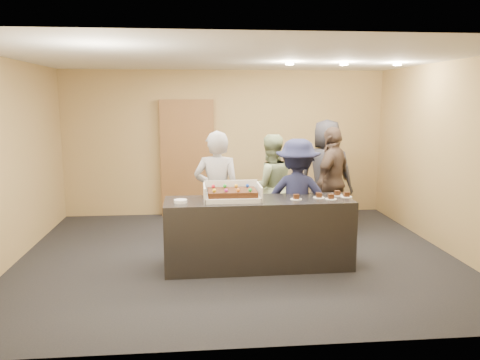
{
  "coord_description": "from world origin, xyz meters",
  "views": [
    {
      "loc": [
        -0.56,
        -6.28,
        2.16
      ],
      "look_at": [
        0.04,
        0.0,
        1.07
      ],
      "focal_mm": 35.0,
      "sensor_mm": 36.0,
      "label": 1
    }
  ],
  "objects": [
    {
      "name": "person_server_grey",
      "position": [
        -0.28,
        -0.02,
        0.88
      ],
      "size": [
        0.71,
        0.53,
        1.75
      ],
      "primitive_type": "imported",
      "rotation": [
        0.0,
        0.0,
        2.95
      ],
      "color": "#A5A5AA",
      "rests_on": "floor"
    },
    {
      "name": "slice_e",
      "position": [
        1.39,
        -0.45,
        0.92
      ],
      "size": [
        0.15,
        0.15,
        0.07
      ],
      "color": "white",
      "rests_on": "serving_counter"
    },
    {
      "name": "slice_d",
      "position": [
        1.3,
        -0.34,
        0.92
      ],
      "size": [
        0.15,
        0.15,
        0.07
      ],
      "color": "white",
      "rests_on": "serving_counter"
    },
    {
      "name": "storage_cabinet",
      "position": [
        -0.72,
        2.41,
        1.08
      ],
      "size": [
        0.98,
        0.15,
        2.17
      ],
      "primitive_type": "cube",
      "color": "brown",
      "rests_on": "floor"
    },
    {
      "name": "slice_b",
      "position": [
        1.02,
        -0.46,
        0.92
      ],
      "size": [
        0.15,
        0.15,
        0.07
      ],
      "color": "white",
      "rests_on": "serving_counter"
    },
    {
      "name": "plate_stack",
      "position": [
        -0.76,
        -0.59,
        0.92
      ],
      "size": [
        0.16,
        0.16,
        0.04
      ],
      "primitive_type": "cylinder",
      "color": "white",
      "rests_on": "serving_counter"
    },
    {
      "name": "room",
      "position": [
        0.0,
        0.0,
        1.35
      ],
      "size": [
        6.04,
        6.0,
        2.7
      ],
      "color": "black",
      "rests_on": "ground"
    },
    {
      "name": "person_sage_man",
      "position": [
        0.58,
        0.75,
        0.82
      ],
      "size": [
        0.88,
        0.73,
        1.64
      ],
      "primitive_type": "imported",
      "rotation": [
        0.0,
        0.0,
        3.29
      ],
      "color": "#94A677",
      "rests_on": "floor"
    },
    {
      "name": "slice_c",
      "position": [
        1.16,
        -0.55,
        0.92
      ],
      "size": [
        0.15,
        0.15,
        0.07
      ],
      "color": "white",
      "rests_on": "serving_counter"
    },
    {
      "name": "cake_box",
      "position": [
        -0.11,
        -0.45,
        0.95
      ],
      "size": [
        0.72,
        0.5,
        0.21
      ],
      "color": "white",
      "rests_on": "serving_counter"
    },
    {
      "name": "ceiling_spotlights",
      "position": [
        1.6,
        0.5,
        2.67
      ],
      "size": [
        1.72,
        0.12,
        0.03
      ],
      "color": "#FFEAC6",
      "rests_on": "ceiling"
    },
    {
      "name": "sheet_cake",
      "position": [
        -0.11,
        -0.47,
        1.0
      ],
      "size": [
        0.62,
        0.43,
        0.12
      ],
      "color": "#3A210D",
      "rests_on": "cake_box"
    },
    {
      "name": "person_dark_suit",
      "position": [
        1.65,
        1.42,
        0.92
      ],
      "size": [
        1.07,
        0.95,
        1.84
      ],
      "primitive_type": "imported",
      "rotation": [
        0.0,
        0.0,
        2.63
      ],
      "color": "#2A292F",
      "rests_on": "floor"
    },
    {
      "name": "person_brown_extra",
      "position": [
        1.61,
        0.91,
        0.87
      ],
      "size": [
        0.99,
        1.05,
        1.74
      ],
      "primitive_type": "imported",
      "rotation": [
        0.0,
        0.0,
        4.0
      ],
      "color": "brown",
      "rests_on": "floor"
    },
    {
      "name": "serving_counter",
      "position": [
        0.23,
        -0.47,
        0.45
      ],
      "size": [
        2.41,
        0.74,
        0.9
      ],
      "primitive_type": "cube",
      "rotation": [
        0.0,
        0.0,
        0.02
      ],
      "color": "black",
      "rests_on": "floor"
    },
    {
      "name": "person_navy_man",
      "position": [
        0.83,
        -0.02,
        0.82
      ],
      "size": [
        1.18,
        0.87,
        1.63
      ],
      "primitive_type": "imported",
      "rotation": [
        0.0,
        0.0,
        2.87
      ],
      "color": "#1B1F3F",
      "rests_on": "floor"
    },
    {
      "name": "slice_a",
      "position": [
        0.71,
        -0.53,
        0.92
      ],
      "size": [
        0.15,
        0.15,
        0.07
      ],
      "color": "white",
      "rests_on": "serving_counter"
    }
  ]
}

